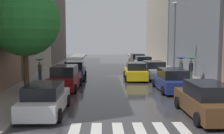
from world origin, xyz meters
TOP-DOWN VIEW (x-y plane):
  - ground_plane at (0.00, 24.00)m, footprint 28.00×72.00m
  - sidewalk_left at (-6.50, 24.00)m, footprint 3.00×72.00m
  - sidewalk_right at (6.50, 24.00)m, footprint 3.00×72.00m
  - crosswalk_stripes at (0.00, 2.87)m, footprint 4.95×2.20m
  - building_left_far at (-11.00, 36.57)m, footprint 6.00×14.51m
  - building_right_mid at (11.00, 21.08)m, footprint 6.00×16.03m
  - building_right_far at (11.00, 38.99)m, footprint 6.00×18.56m
  - parked_car_left_nearest at (-3.98, 5.60)m, footprint 2.11×4.58m
  - parked_car_left_second at (-3.87, 12.20)m, footprint 2.24×4.58m
  - parked_car_left_third at (-3.71, 17.50)m, footprint 2.09×4.13m
  - parked_car_right_nearest at (3.90, 4.81)m, footprint 2.02×4.75m
  - parked_car_right_second at (3.93, 11.42)m, footprint 2.18×4.81m
  - parked_car_right_third at (3.86, 18.14)m, footprint 2.29×4.66m
  - parked_car_right_fourth at (3.82, 24.58)m, footprint 2.16×4.20m
  - parked_car_right_fifth at (3.82, 30.26)m, footprint 2.18×4.56m
  - taxi_midroad at (1.97, 16.94)m, footprint 2.18×4.51m
  - pedestrian_foreground at (-6.67, 16.24)m, footprint 0.92×0.92m
  - pedestrian_near_tree at (6.71, 15.56)m, footprint 0.95×0.95m
  - pedestrian_by_kerb at (5.83, 15.61)m, footprint 0.93×0.93m
  - street_tree_left at (-6.33, 10.78)m, footprint 4.81×4.81m
  - lamp_post_right at (5.55, 16.97)m, footprint 0.60×0.28m

SIDE VIEW (x-z plane):
  - ground_plane at x=0.00m, z-range -0.04..0.00m
  - crosswalk_stripes at x=0.00m, z-range 0.00..0.01m
  - sidewalk_left at x=-6.50m, z-range 0.00..0.15m
  - sidewalk_right at x=6.50m, z-range 0.00..0.15m
  - parked_car_left_nearest at x=-3.98m, z-range -0.04..1.50m
  - parked_car_right_second at x=3.93m, z-range -0.05..1.58m
  - taxi_midroad at x=1.97m, z-range -0.14..1.67m
  - parked_car_right_third at x=3.86m, z-range -0.05..1.59m
  - parked_car_right_nearest at x=3.90m, z-range -0.06..1.64m
  - parked_car_left_third at x=-3.71m, z-range -0.06..1.65m
  - parked_car_right_fourth at x=3.82m, z-range -0.06..1.65m
  - parked_car_right_fifth at x=3.82m, z-range -0.06..1.66m
  - parked_car_left_second at x=-3.87m, z-range -0.07..1.75m
  - pedestrian_foreground at x=-6.67m, z-range 0.54..2.41m
  - pedestrian_by_kerb at x=5.83m, z-range 0.57..2.59m
  - pedestrian_near_tree at x=6.71m, z-range 0.58..2.58m
  - lamp_post_right at x=5.55m, z-range 0.68..7.68m
  - street_tree_left at x=-6.33m, z-range 1.36..8.61m
  - building_left_far at x=-11.00m, z-range 0.00..11.52m
  - building_right_mid at x=11.00m, z-range 0.00..14.24m
  - building_right_far at x=11.00m, z-range 0.00..14.58m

